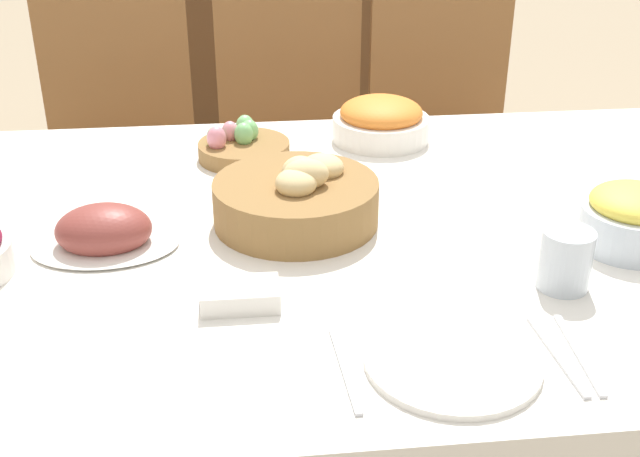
{
  "coord_description": "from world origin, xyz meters",
  "views": [
    {
      "loc": [
        -0.15,
        -1.23,
        1.36
      ],
      "look_at": [
        -0.02,
        -0.08,
        0.77
      ],
      "focal_mm": 45.0,
      "sensor_mm": 36.0,
      "label": 1
    }
  ],
  "objects_px": {
    "dinner_plate": "(452,361)",
    "ham_platter": "(104,233)",
    "chair_far_center": "(295,147)",
    "drinking_cup": "(565,259)",
    "fork": "(345,369)",
    "spoon": "(579,354)",
    "chair_far_right": "(446,141)",
    "knife": "(557,355)",
    "sideboard": "(266,75)",
    "pineapple_bowl": "(633,218)",
    "bread_basket": "(297,199)",
    "chair_far_left": "(119,154)",
    "butter_dish": "(240,295)",
    "carrot_bowl": "(381,121)",
    "egg_basket": "(242,146)"
  },
  "relations": [
    {
      "from": "chair_far_center",
      "to": "drinking_cup",
      "type": "distance_m",
      "value": 1.23
    },
    {
      "from": "chair_far_center",
      "to": "spoon",
      "type": "bearing_deg",
      "value": -81.91
    },
    {
      "from": "pineapple_bowl",
      "to": "knife",
      "type": "distance_m",
      "value": 0.37
    },
    {
      "from": "chair_far_center",
      "to": "fork",
      "type": "relative_size",
      "value": 5.49
    },
    {
      "from": "knife",
      "to": "ham_platter",
      "type": "bearing_deg",
      "value": 146.09
    },
    {
      "from": "knife",
      "to": "chair_far_center",
      "type": "bearing_deg",
      "value": 96.91
    },
    {
      "from": "bread_basket",
      "to": "ham_platter",
      "type": "height_order",
      "value": "bread_basket"
    },
    {
      "from": "chair_far_right",
      "to": "drinking_cup",
      "type": "bearing_deg",
      "value": -98.63
    },
    {
      "from": "egg_basket",
      "to": "dinner_plate",
      "type": "xyz_separation_m",
      "value": [
        0.25,
        -0.75,
        -0.02
      ]
    },
    {
      "from": "knife",
      "to": "sideboard",
      "type": "bearing_deg",
      "value": 94.0
    },
    {
      "from": "chair_far_center",
      "to": "dinner_plate",
      "type": "height_order",
      "value": "chair_far_center"
    },
    {
      "from": "chair_far_right",
      "to": "sideboard",
      "type": "bearing_deg",
      "value": 116.66
    },
    {
      "from": "drinking_cup",
      "to": "pineapple_bowl",
      "type": "bearing_deg",
      "value": 35.88
    },
    {
      "from": "sideboard",
      "to": "drinking_cup",
      "type": "height_order",
      "value": "sideboard"
    },
    {
      "from": "carrot_bowl",
      "to": "knife",
      "type": "relative_size",
      "value": 1.18
    },
    {
      "from": "chair_far_right",
      "to": "carrot_bowl",
      "type": "bearing_deg",
      "value": -121.7
    },
    {
      "from": "egg_basket",
      "to": "carrot_bowl",
      "type": "relative_size",
      "value": 0.9
    },
    {
      "from": "chair_far_center",
      "to": "sideboard",
      "type": "bearing_deg",
      "value": 89.47
    },
    {
      "from": "dinner_plate",
      "to": "butter_dish",
      "type": "height_order",
      "value": "butter_dish"
    },
    {
      "from": "chair_far_left",
      "to": "drinking_cup",
      "type": "xyz_separation_m",
      "value": [
        0.81,
        -1.17,
        0.26
      ]
    },
    {
      "from": "knife",
      "to": "drinking_cup",
      "type": "height_order",
      "value": "drinking_cup"
    },
    {
      "from": "pineapple_bowl",
      "to": "chair_far_center",
      "type": "bearing_deg",
      "value": 114.09
    },
    {
      "from": "chair_far_left",
      "to": "dinner_plate",
      "type": "height_order",
      "value": "chair_far_left"
    },
    {
      "from": "ham_platter",
      "to": "knife",
      "type": "height_order",
      "value": "ham_platter"
    },
    {
      "from": "butter_dish",
      "to": "chair_far_right",
      "type": "bearing_deg",
      "value": 62.15
    },
    {
      "from": "chair_far_left",
      "to": "pineapple_bowl",
      "type": "relative_size",
      "value": 5.73
    },
    {
      "from": "chair_far_left",
      "to": "butter_dish",
      "type": "height_order",
      "value": "chair_far_left"
    },
    {
      "from": "bread_basket",
      "to": "pineapple_bowl",
      "type": "distance_m",
      "value": 0.56
    },
    {
      "from": "chair_far_left",
      "to": "bread_basket",
      "type": "height_order",
      "value": "chair_far_left"
    },
    {
      "from": "sideboard",
      "to": "egg_basket",
      "type": "distance_m",
      "value": 1.51
    },
    {
      "from": "fork",
      "to": "spoon",
      "type": "distance_m",
      "value": 0.31
    },
    {
      "from": "chair_far_right",
      "to": "egg_basket",
      "type": "xyz_separation_m",
      "value": [
        -0.6,
        -0.59,
        0.24
      ]
    },
    {
      "from": "knife",
      "to": "drinking_cup",
      "type": "relative_size",
      "value": 1.93
    },
    {
      "from": "bread_basket",
      "to": "chair_far_left",
      "type": "bearing_deg",
      "value": 115.51
    },
    {
      "from": "fork",
      "to": "knife",
      "type": "distance_m",
      "value": 0.28
    },
    {
      "from": "pineapple_bowl",
      "to": "carrot_bowl",
      "type": "distance_m",
      "value": 0.62
    },
    {
      "from": "egg_basket",
      "to": "butter_dish",
      "type": "distance_m",
      "value": 0.57
    },
    {
      "from": "spoon",
      "to": "drinking_cup",
      "type": "height_order",
      "value": "drinking_cup"
    },
    {
      "from": "dinner_plate",
      "to": "ham_platter",
      "type": "bearing_deg",
      "value": 142.53
    },
    {
      "from": "dinner_plate",
      "to": "spoon",
      "type": "distance_m",
      "value": 0.17
    },
    {
      "from": "sideboard",
      "to": "knife",
      "type": "bearing_deg",
      "value": -82.85
    },
    {
      "from": "fork",
      "to": "spoon",
      "type": "height_order",
      "value": "same"
    },
    {
      "from": "ham_platter",
      "to": "carrot_bowl",
      "type": "bearing_deg",
      "value": 39.6
    },
    {
      "from": "chair_far_center",
      "to": "chair_far_left",
      "type": "relative_size",
      "value": 1.0
    },
    {
      "from": "ham_platter",
      "to": "fork",
      "type": "relative_size",
      "value": 1.34
    },
    {
      "from": "sideboard",
      "to": "chair_far_right",
      "type": "bearing_deg",
      "value": -61.23
    },
    {
      "from": "chair_far_center",
      "to": "spoon",
      "type": "relative_size",
      "value": 5.49
    },
    {
      "from": "chair_far_left",
      "to": "spoon",
      "type": "bearing_deg",
      "value": -60.11
    },
    {
      "from": "chair_far_right",
      "to": "egg_basket",
      "type": "bearing_deg",
      "value": -137.51
    },
    {
      "from": "chair_far_right",
      "to": "ham_platter",
      "type": "relative_size",
      "value": 4.1
    }
  ]
}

